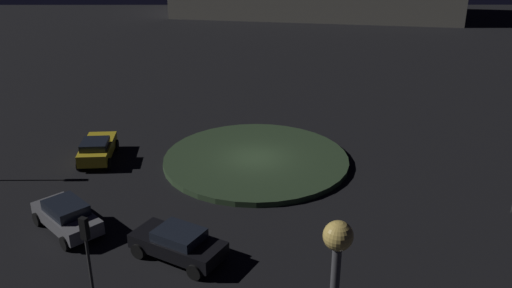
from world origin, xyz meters
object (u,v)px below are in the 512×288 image
object	(u,v)px
car_yellow	(97,149)
car_grey	(67,216)
car_black	(178,243)
traffic_light_southeast	(87,244)

from	to	relation	value
car_yellow	car_grey	bearing A→B (deg)	-179.47
car_black	car_grey	distance (m)	6.14
car_grey	traffic_light_southeast	size ratio (longest dim) A/B	1.06
car_black	traffic_light_southeast	size ratio (longest dim) A/B	1.17
car_grey	car_black	bearing A→B (deg)	-155.81
car_black	car_yellow	world-z (taller)	car_yellow
car_grey	traffic_light_southeast	bearing A→B (deg)	163.08
car_black	car_grey	size ratio (longest dim) A/B	1.10
car_yellow	traffic_light_southeast	world-z (taller)	traffic_light_southeast
car_black	car_grey	xyz separation A→B (m)	(-2.34, -5.68, 0.02)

